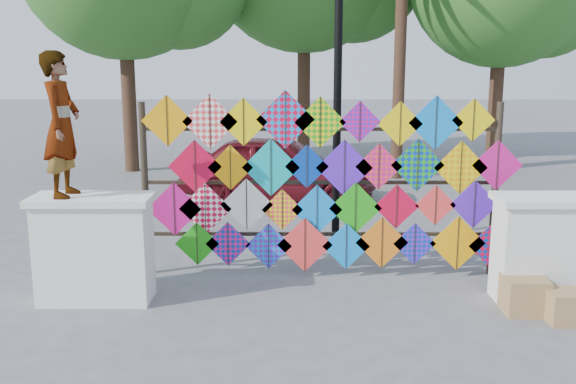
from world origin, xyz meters
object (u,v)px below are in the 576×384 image
object	(u,v)px
vendor_woman	(62,125)
sedan	(278,168)
kite_rack	(327,186)
lamppost	(338,69)

from	to	relation	value
vendor_woman	sedan	xyz separation A→B (m)	(2.35, 5.58, -1.43)
kite_rack	lamppost	distance (m)	1.96
vendor_woman	sedan	distance (m)	6.22
kite_rack	vendor_woman	distance (m)	3.32
sedan	kite_rack	bearing A→B (deg)	-160.21
vendor_woman	sedan	bearing A→B (deg)	-21.44
lamppost	kite_rack	bearing A→B (deg)	-99.64
kite_rack	vendor_woman	xyz separation A→B (m)	(-3.07, -0.92, 0.88)
vendor_woman	lamppost	size ratio (longest dim) A/B	0.37
kite_rack	lamppost	xyz separation A→B (m)	(0.22, 1.28, 1.47)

